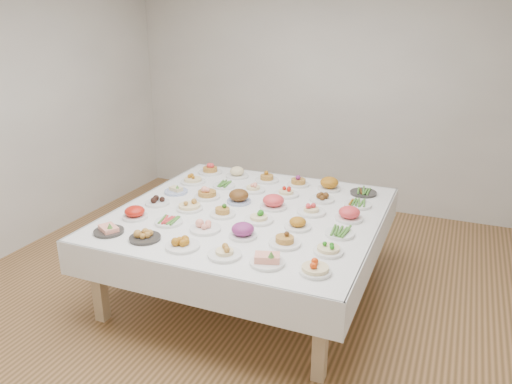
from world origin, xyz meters
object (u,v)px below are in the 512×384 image
at_px(display_table, 249,219).
at_px(dish_18, 176,190).
at_px(dish_0, 108,228).
at_px(dish_35, 363,192).

distance_m(display_table, dish_18, 0.85).
distance_m(dish_0, dish_35, 2.33).
bearing_deg(dish_0, display_table, 44.90).
distance_m(dish_18, dish_35, 1.77).
xyz_separation_m(dish_18, dish_35, (1.65, 0.66, -0.01)).
xyz_separation_m(display_table, dish_35, (0.82, 0.82, 0.09)).
height_order(dish_0, dish_18, dish_0).
bearing_deg(dish_35, dish_18, -158.32).
bearing_deg(display_table, dish_18, 168.76).
bearing_deg(dish_18, dish_35, 21.68).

